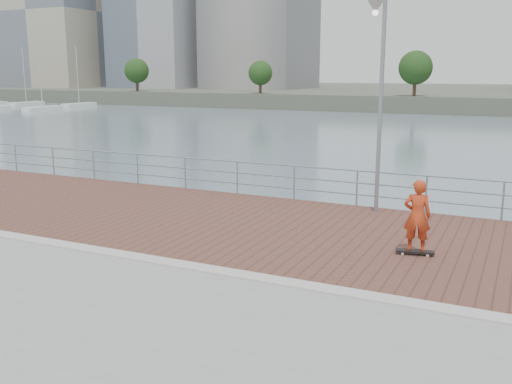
% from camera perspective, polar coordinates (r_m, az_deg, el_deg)
% --- Properties ---
extents(water, '(400.00, 400.00, 0.00)m').
position_cam_1_polar(water, '(12.69, -4.06, -16.49)').
color(water, slate).
rests_on(water, ground).
extents(brick_lane, '(40.00, 6.80, 0.02)m').
position_cam_1_polar(brick_lane, '(14.95, 2.65, -3.69)').
color(brick_lane, brown).
rests_on(brick_lane, seawall).
extents(curb, '(40.00, 0.40, 0.06)m').
position_cam_1_polar(curb, '(11.86, -4.20, -7.83)').
color(curb, '#B7B5AD').
rests_on(curb, seawall).
extents(far_shore, '(320.00, 95.00, 2.50)m').
position_cam_1_polar(far_shore, '(132.38, 23.38, 8.91)').
color(far_shore, '#4C5142').
rests_on(far_shore, ground).
extents(guardrail, '(39.06, 0.06, 1.13)m').
position_cam_1_polar(guardrail, '(17.90, 6.91, 1.09)').
color(guardrail, '#8C9EA8').
rests_on(guardrail, brick_lane).
extents(street_lamp, '(0.45, 1.31, 6.18)m').
position_cam_1_polar(street_lamp, '(16.18, 12.17, 12.94)').
color(street_lamp, gray).
rests_on(street_lamp, brick_lane).
extents(skateboard, '(0.86, 0.38, 0.10)m').
position_cam_1_polar(skateboard, '(13.30, 15.61, -5.75)').
color(skateboard, black).
rests_on(skateboard, brick_lane).
extents(skateboarder, '(0.66, 0.50, 1.63)m').
position_cam_1_polar(skateboarder, '(13.08, 15.82, -2.30)').
color(skateboarder, '#BD3919').
rests_on(skateboarder, skateboard).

